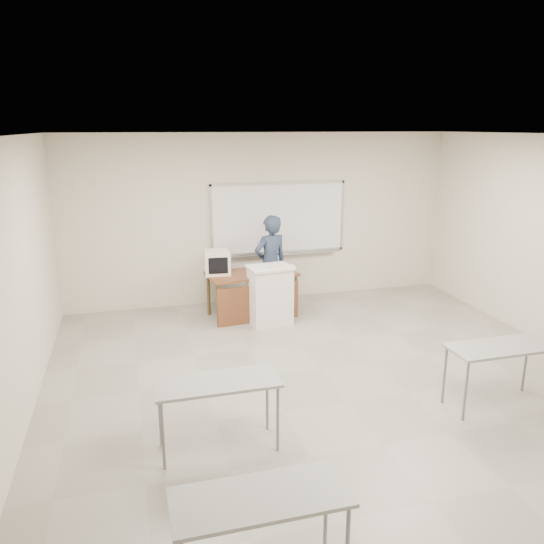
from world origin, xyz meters
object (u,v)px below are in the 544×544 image
object	(u,v)px
instructor_desk	(253,286)
keyboard	(281,267)
presenter	(270,264)
mouse	(281,273)
whiteboard	(279,219)
podium	(270,295)
crt_monitor	(217,262)
laptop	(272,266)

from	to	relation	value
instructor_desk	keyboard	bearing A→B (deg)	-57.05
instructor_desk	presenter	world-z (taller)	presenter
mouse	keyboard	xyz separation A→B (m)	(-0.10, -0.35, 0.20)
whiteboard	keyboard	world-z (taller)	whiteboard
podium	whiteboard	bearing A→B (deg)	61.81
crt_monitor	laptop	bearing A→B (deg)	6.96
podium	keyboard	bearing A→B (deg)	-44.93
whiteboard	instructor_desk	bearing A→B (deg)	-127.04
crt_monitor	instructor_desk	bearing A→B (deg)	-18.10
mouse	presenter	size ratio (longest dim) A/B	0.05
laptop	keyboard	xyz separation A→B (m)	(-0.05, -0.70, 0.16)
instructor_desk	laptop	size ratio (longest dim) A/B	4.63
whiteboard	mouse	size ratio (longest dim) A/B	27.06
crt_monitor	whiteboard	bearing A→B (deg)	34.13
laptop	podium	bearing A→B (deg)	-105.16
whiteboard	podium	size ratio (longest dim) A/B	2.60
instructor_desk	crt_monitor	xyz separation A→B (m)	(-0.55, 0.24, 0.39)
whiteboard	instructor_desk	world-z (taller)	whiteboard
podium	keyboard	xyz separation A→B (m)	(0.15, -0.12, 0.49)
whiteboard	crt_monitor	distance (m)	1.53
podium	presenter	distance (m)	0.66
instructor_desk	crt_monitor	bearing A→B (deg)	150.81
instructor_desk	keyboard	xyz separation A→B (m)	(0.35, -0.43, 0.42)
instructor_desk	laptop	xyz separation A→B (m)	(0.40, 0.27, 0.26)
whiteboard	podium	distance (m)	1.67
keyboard	presenter	size ratio (longest dim) A/B	0.25
whiteboard	keyboard	bearing A→B (deg)	-104.41
instructor_desk	presenter	bearing A→B (deg)	26.05
whiteboard	laptop	distance (m)	0.99
podium	mouse	size ratio (longest dim) A/B	10.40
crt_monitor	laptop	xyz separation A→B (m)	(0.95, 0.03, -0.13)
mouse	keyboard	bearing A→B (deg)	-93.64
whiteboard	podium	world-z (taller)	whiteboard
instructor_desk	podium	world-z (taller)	podium
whiteboard	mouse	world-z (taller)	whiteboard
instructor_desk	keyboard	world-z (taller)	keyboard
crt_monitor	keyboard	bearing A→B (deg)	-31.53
crt_monitor	keyboard	size ratio (longest dim) A/B	1.08
keyboard	podium	bearing A→B (deg)	137.09
instructor_desk	presenter	size ratio (longest dim) A/B	0.86
crt_monitor	laptop	size ratio (longest dim) A/B	1.46
presenter	keyboard	bearing A→B (deg)	73.00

